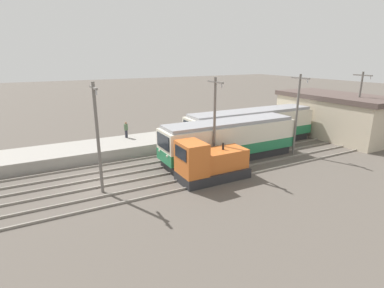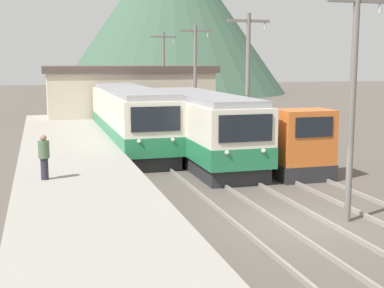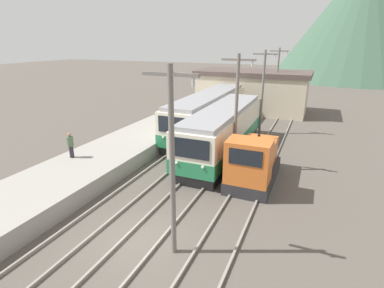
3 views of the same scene
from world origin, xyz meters
TOP-DOWN VIEW (x-y plane):
  - ground_plane at (0.00, 0.00)m, footprint 200.00×200.00m
  - platform_left at (-6.25, 0.00)m, footprint 4.50×54.00m
  - track_left at (-2.60, 0.00)m, footprint 1.54×60.00m
  - track_center at (0.20, 0.00)m, footprint 1.54×60.00m
  - track_right at (3.20, 0.00)m, footprint 1.54×60.00m
  - commuter_train_left at (-2.60, 15.56)m, footprint 2.84×14.13m
  - commuter_train_center at (0.20, 10.93)m, footprint 2.84×12.29m
  - shunting_locomotive at (3.20, 7.16)m, footprint 2.40×5.19m
  - catenary_mast_near at (1.71, -0.15)m, footprint 2.00×0.20m
  - catenary_mast_mid at (1.71, 8.45)m, footprint 2.00×0.20m
  - catenary_mast_far at (1.71, 17.06)m, footprint 2.00×0.20m
  - catenary_mast_distant at (1.71, 25.67)m, footprint 2.00×0.20m
  - person_on_platform at (-7.46, 4.19)m, footprint 0.38×0.38m
  - station_building at (-0.99, 26.00)m, footprint 12.60×6.30m

SIDE VIEW (x-z plane):
  - ground_plane at x=0.00m, z-range 0.00..0.00m
  - track_left at x=-2.60m, z-range 0.00..0.14m
  - track_center at x=0.20m, z-range 0.00..0.14m
  - track_right at x=3.20m, z-range 0.00..0.14m
  - platform_left at x=-6.25m, z-range 0.00..0.98m
  - shunting_locomotive at x=3.20m, z-range -0.29..2.71m
  - commuter_train_center at x=0.20m, z-range -0.11..3.32m
  - commuter_train_left at x=-2.60m, z-range -0.12..3.39m
  - person_on_platform at x=-7.46m, z-range 1.04..2.61m
  - station_building at x=-0.99m, z-range 0.02..4.66m
  - catenary_mast_near at x=1.71m, z-range 0.32..7.48m
  - catenary_mast_mid at x=1.71m, z-range 0.32..7.48m
  - catenary_mast_far at x=1.71m, z-range 0.32..7.48m
  - catenary_mast_distant at x=1.71m, z-range 0.32..7.48m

